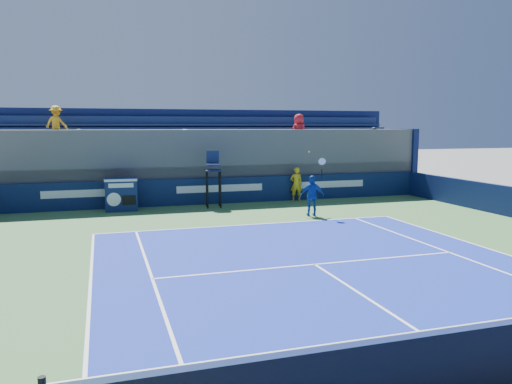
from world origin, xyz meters
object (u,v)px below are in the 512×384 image
object	(u,v)px
ball_person	(296,184)
tennis_net	(510,351)
tennis_player	(312,196)
match_clock	(121,193)
umpire_chair	(213,173)

from	to	relation	value
ball_person	tennis_net	bearing A→B (deg)	87.11
tennis_player	tennis_net	bearing A→B (deg)	-102.04
ball_person	match_clock	world-z (taller)	ball_person
tennis_net	match_clock	bearing A→B (deg)	105.04
match_clock	tennis_net	bearing A→B (deg)	-74.96
ball_person	tennis_net	xyz separation A→B (m)	(-3.64, -16.78, -0.26)
ball_person	tennis_net	world-z (taller)	ball_person
tennis_net	umpire_chair	xyz separation A→B (m)	(-0.51, 16.13, 0.97)
umpire_chair	tennis_player	distance (m)	4.67
ball_person	tennis_player	bearing A→B (deg)	86.49
umpire_chair	tennis_player	size ratio (longest dim) A/B	0.96
tennis_net	umpire_chair	distance (m)	16.16
tennis_net	match_clock	size ratio (longest dim) A/B	8.32
ball_person	match_clock	size ratio (longest dim) A/B	1.15
tennis_net	umpire_chair	size ratio (longest dim) A/B	4.70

